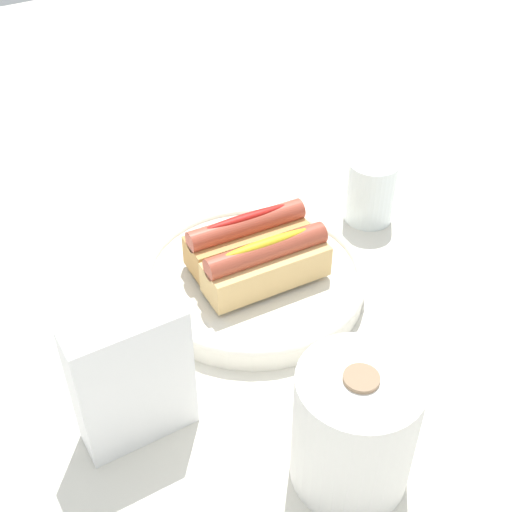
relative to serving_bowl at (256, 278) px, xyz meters
name	(u,v)px	position (x,y,z in m)	size (l,w,h in m)	color
ground_plane	(246,282)	(0.00, -0.02, -0.02)	(2.40, 2.40, 0.00)	silver
serving_bowl	(256,278)	(0.00, 0.00, 0.00)	(0.27, 0.27, 0.03)	silver
hotdog_front	(247,238)	(0.00, -0.03, 0.04)	(0.15, 0.06, 0.06)	tan
hotdog_back	(266,264)	(0.00, 0.03, 0.04)	(0.15, 0.06, 0.06)	#DBB270
water_glass	(370,194)	(-0.22, -0.04, 0.02)	(0.07, 0.07, 0.09)	white
paper_towel_roll	(354,428)	(0.07, 0.26, 0.05)	(0.11, 0.11, 0.13)	white
napkin_box	(132,378)	(0.21, 0.11, 0.06)	(0.11, 0.04, 0.15)	white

